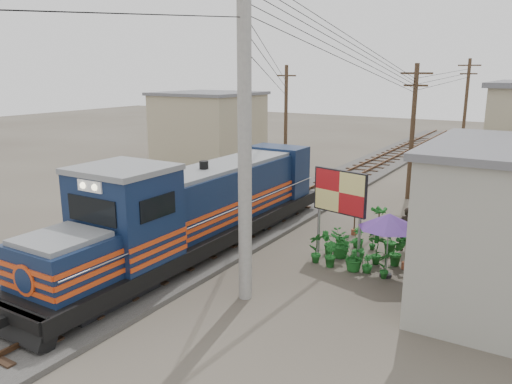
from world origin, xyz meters
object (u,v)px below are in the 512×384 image
Objects in this scene: billboard at (340,194)px; locomotive at (196,211)px; vendor at (407,229)px; market_umbrella at (389,221)px.

locomotive is at bearing -142.06° from billboard.
locomotive is 5.22m from billboard.
billboard is 3.25m from vendor.
billboard is at bearing 50.43° from vendor.
locomotive is 8.72× the size of vendor.
locomotive reaches higher than vendor.
locomotive reaches higher than market_umbrella.
market_umbrella reaches higher than vendor.
locomotive is 7.88m from vendor.
market_umbrella is (6.64, 1.57, 0.27)m from locomotive.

